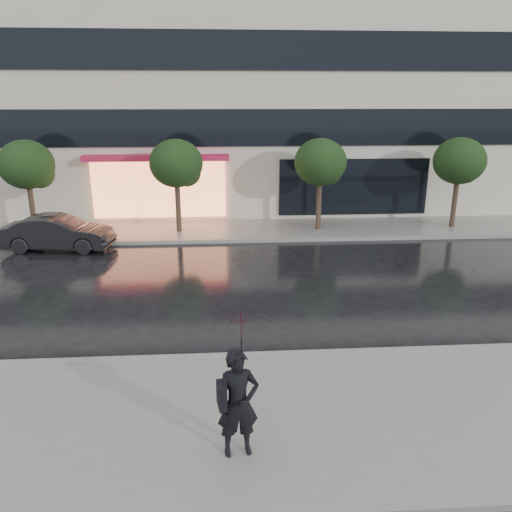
{
  "coord_description": "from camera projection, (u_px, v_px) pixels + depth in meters",
  "views": [
    {
      "loc": [
        -1.11,
        -10.85,
        5.56
      ],
      "look_at": [
        -0.23,
        2.23,
        1.4
      ],
      "focal_mm": 35.0,
      "sensor_mm": 36.0,
      "label": 1
    }
  ],
  "objects": [
    {
      "name": "curb_far",
      "position": [
        251.0,
        240.0,
        20.13
      ],
      "size": [
        60.0,
        0.25,
        0.14
      ],
      "primitive_type": "cube",
      "color": "gray",
      "rests_on": "ground"
    },
    {
      "name": "ground",
      "position": [
        272.0,
        339.0,
        12.07
      ],
      "size": [
        120.0,
        120.0,
        0.0
      ],
      "primitive_type": "plane",
      "color": "black",
      "rests_on": "ground"
    },
    {
      "name": "tree_far_east",
      "position": [
        460.0,
        163.0,
        21.3
      ],
      "size": [
        2.2,
        2.2,
        3.99
      ],
      "color": "#33261C",
      "rests_on": "ground"
    },
    {
      "name": "tree_mid_east",
      "position": [
        322.0,
        164.0,
        20.92
      ],
      "size": [
        2.2,
        2.2,
        3.99
      ],
      "color": "#33261C",
      "rests_on": "ground"
    },
    {
      "name": "sidewalk_far",
      "position": [
        249.0,
        230.0,
        21.8
      ],
      "size": [
        60.0,
        3.5,
        0.12
      ],
      "primitive_type": "cube",
      "color": "slate",
      "rests_on": "ground"
    },
    {
      "name": "sidewalk_near",
      "position": [
        289.0,
        419.0,
        8.96
      ],
      "size": [
        60.0,
        4.5,
        0.12
      ],
      "primitive_type": "cube",
      "color": "slate",
      "rests_on": "ground"
    },
    {
      "name": "tree_mid_west",
      "position": [
        178.0,
        165.0,
        20.54
      ],
      "size": [
        2.2,
        2.2,
        3.99
      ],
      "color": "#33261C",
      "rests_on": "ground"
    },
    {
      "name": "pedestrian_with_umbrella",
      "position": [
        240.0,
        365.0,
        7.56
      ],
      "size": [
        1.06,
        1.07,
        2.47
      ],
      "rotation": [
        0.0,
        0.0,
        0.16
      ],
      "color": "black",
      "rests_on": "sidewalk_near"
    },
    {
      "name": "parked_car",
      "position": [
        58.0,
        233.0,
        18.93
      ],
      "size": [
        4.17,
        1.8,
        1.34
      ],
      "primitive_type": "imported",
      "rotation": [
        0.0,
        0.0,
        1.47
      ],
      "color": "black",
      "rests_on": "ground"
    },
    {
      "name": "tree_far_west",
      "position": [
        28.0,
        166.0,
        20.15
      ],
      "size": [
        2.2,
        2.2,
        3.99
      ],
      "color": "#33261C",
      "rests_on": "ground"
    },
    {
      "name": "curb_near",
      "position": [
        276.0,
        356.0,
        11.1
      ],
      "size": [
        60.0,
        0.25,
        0.14
      ],
      "primitive_type": "cube",
      "color": "gray",
      "rests_on": "ground"
    },
    {
      "name": "office_building",
      "position": [
        240.0,
        30.0,
        26.44
      ],
      "size": [
        30.0,
        12.76,
        18.0
      ],
      "color": "beige",
      "rests_on": "ground"
    }
  ]
}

